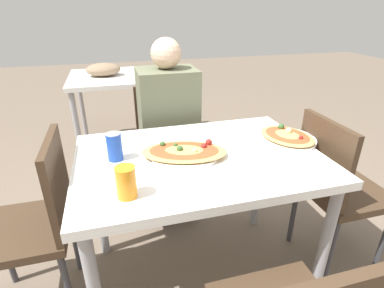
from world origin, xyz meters
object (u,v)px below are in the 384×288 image
person_seated (169,120)px  pizza_second (287,137)px  chair_far_seated (167,142)px  drink_glass (126,182)px  chair_side_right (336,185)px  pizza_main (184,152)px  soda_can (114,147)px  chair_side_left (37,219)px  dining_table (199,172)px

person_seated → pizza_second: person_seated is taller
chair_far_seated → drink_glass: 1.05m
chair_side_right → pizza_main: bearing=-95.1°
pizza_main → drink_glass: (-0.27, -0.25, 0.04)m
chair_far_seated → soda_can: (-0.35, -0.65, 0.31)m
pizza_second → chair_side_left: bearing=179.2°
soda_can → chair_side_left: bearing=-179.8°
chair_side_left → soda_can: chair_side_left is taller
dining_table → chair_side_right: (0.74, -0.06, -0.16)m
chair_side_right → drink_glass: chair_side_right is taller
pizza_main → soda_can: soda_can is taller
pizza_main → pizza_second: (0.54, 0.03, -0.00)m
dining_table → pizza_main: 0.13m
dining_table → pizza_second: 0.49m
dining_table → person_seated: bearing=92.3°
chair_side_left → drink_glass: chair_side_left is taller
soda_can → drink_glass: size_ratio=1.05×
pizza_second → chair_far_seated: bearing=126.6°
dining_table → person_seated: person_seated is taller
pizza_main → person_seated: bearing=85.7°
chair_far_seated → pizza_second: size_ratio=2.60×
dining_table → pizza_main: (-0.07, 0.01, 0.11)m
dining_table → soda_can: (-0.37, 0.06, 0.15)m
dining_table → chair_side_left: size_ratio=1.25×
drink_glass → pizza_second: (0.81, 0.28, -0.04)m
chair_far_seated → pizza_second: chair_far_seated is taller
chair_side_right → pizza_second: chair_side_right is taller
chair_side_right → pizza_second: bearing=-111.2°
pizza_second → soda_can: bearing=178.8°
chair_side_right → pizza_main: (-0.81, 0.07, 0.27)m
chair_side_left → person_seated: 0.92m
chair_side_left → dining_table: bearing=-94.6°
chair_far_seated → chair_side_left: (-0.72, -0.65, 0.00)m
chair_side_left → soda_can: size_ratio=7.10×
chair_far_seated → pizza_main: bearing=86.4°
pizza_main → pizza_second: size_ratio=1.25×
chair_side_right → soda_can: 1.16m
dining_table → pizza_second: size_ratio=3.24×
chair_side_right → person_seated: person_seated is taller
pizza_main → dining_table: bearing=-7.7°
chair_side_left → pizza_main: 0.73m
chair_side_right → person_seated: size_ratio=0.73×
chair_side_right → pizza_main: 0.86m
dining_table → drink_glass: drink_glass is taller
drink_glass → dining_table: bearing=34.9°
soda_can → pizza_second: (0.84, -0.02, -0.04)m
soda_can → pizza_second: bearing=-1.2°
chair_side_left → drink_glass: size_ratio=7.46×
dining_table → chair_side_right: size_ratio=1.25×
person_seated → drink_glass: bearing=69.2°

